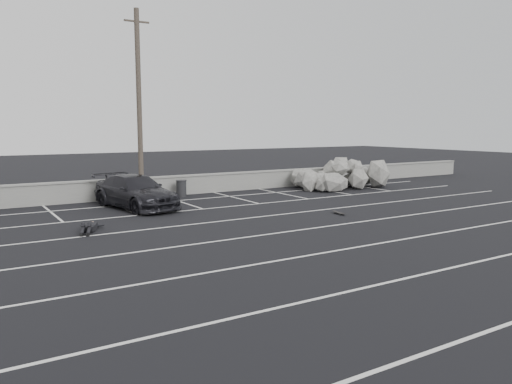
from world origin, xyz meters
TOP-DOWN VIEW (x-y plane):
  - ground at (0.00, 0.00)m, footprint 120.00×120.00m
  - seawall at (0.00, 14.00)m, footprint 50.00×0.45m
  - stall_lines at (-0.08, 4.41)m, footprint 36.00×20.05m
  - car_right at (-1.47, 10.91)m, footprint 3.09×5.49m
  - utility_pole at (-0.40, 13.20)m, footprint 1.25×0.25m
  - trash_bin at (1.74, 13.17)m, footprint 0.72×0.72m
  - riprap_pile at (11.36, 11.61)m, footprint 6.22×4.44m
  - person at (-4.45, 7.00)m, footprint 2.46×2.82m
  - skateboard at (5.30, 4.71)m, footprint 0.25×0.69m

SIDE VIEW (x-z plane):
  - ground at x=0.00m, z-range 0.00..0.00m
  - stall_lines at x=-0.08m, z-range 0.00..0.01m
  - skateboard at x=5.30m, z-range 0.02..0.10m
  - person at x=-4.45m, z-range 0.00..0.44m
  - trash_bin at x=1.74m, z-range 0.01..0.90m
  - seawall at x=0.00m, z-range 0.02..1.08m
  - riprap_pile at x=11.36m, z-range -0.16..1.29m
  - car_right at x=-1.47m, z-range 0.00..1.50m
  - utility_pole at x=-0.40m, z-range 0.06..9.44m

